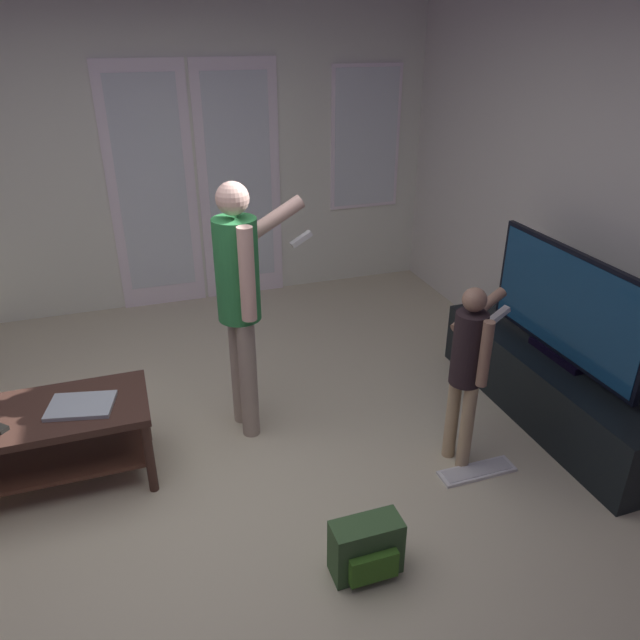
% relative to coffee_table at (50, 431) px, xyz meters
% --- Properties ---
extents(ground_plane, '(5.25, 5.43, 0.02)m').
position_rel_coffee_table_xyz_m(ground_plane, '(0.65, -0.40, -0.35)').
color(ground_plane, beige).
extents(wall_back_with_doors, '(5.25, 0.09, 2.92)m').
position_rel_coffee_table_xyz_m(wall_back_with_doors, '(0.74, 2.28, 1.07)').
color(wall_back_with_doors, silver).
rests_on(wall_back_with_doors, ground_plane).
extents(coffee_table, '(1.01, 0.52, 0.47)m').
position_rel_coffee_table_xyz_m(coffee_table, '(0.00, 0.00, 0.00)').
color(coffee_table, '#3F271F').
rests_on(coffee_table, ground_plane).
extents(tv_stand, '(0.46, 1.74, 0.42)m').
position_rel_coffee_table_xyz_m(tv_stand, '(2.90, -0.32, -0.13)').
color(tv_stand, black).
rests_on(tv_stand, ground_plane).
extents(flat_screen_tv, '(0.08, 1.24, 0.69)m').
position_rel_coffee_table_xyz_m(flat_screen_tv, '(2.90, -0.31, 0.43)').
color(flat_screen_tv, black).
rests_on(flat_screen_tv, tv_stand).
extents(person_adult, '(0.63, 0.47, 1.52)m').
position_rel_coffee_table_xyz_m(person_adult, '(1.08, 0.18, 0.58)').
color(person_adult, '#A89587').
rests_on(person_adult, ground_plane).
extents(person_child, '(0.46, 0.36, 1.07)m').
position_rel_coffee_table_xyz_m(person_child, '(2.14, -0.52, 0.31)').
color(person_child, tan).
rests_on(person_child, ground_plane).
extents(backpack, '(0.32, 0.18, 0.28)m').
position_rel_coffee_table_xyz_m(backpack, '(1.34, -1.08, -0.20)').
color(backpack, '#3B5D34').
rests_on(backpack, ground_plane).
extents(loose_keyboard, '(0.44, 0.13, 0.02)m').
position_rel_coffee_table_xyz_m(loose_keyboard, '(2.19, -0.66, -0.33)').
color(loose_keyboard, white).
rests_on(loose_keyboard, ground_plane).
extents(laptop_closed, '(0.37, 0.30, 0.02)m').
position_rel_coffee_table_xyz_m(laptop_closed, '(0.18, -0.03, 0.14)').
color(laptop_closed, '#ABB6C1').
rests_on(laptop_closed, coffee_table).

